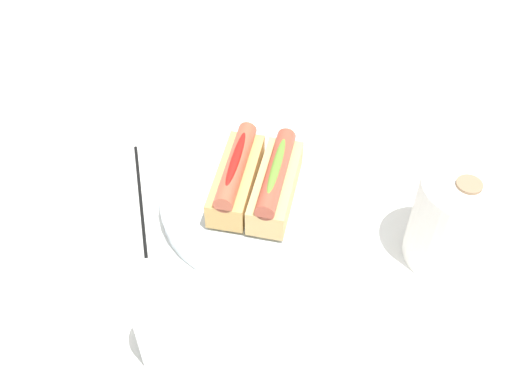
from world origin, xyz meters
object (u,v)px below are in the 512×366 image
water_glass (167,334)px  chopstick_near (140,197)px  hotdog_front (236,176)px  hotdog_back (276,182)px  paper_towel_roll (456,222)px  serving_bowl (256,200)px

water_glass → chopstick_near: water_glass is taller
hotdog_front → chopstick_near: 0.15m
hotdog_front → water_glass: (0.24, -0.02, -0.02)m
hotdog_back → water_glass: 0.25m
paper_towel_roll → chopstick_near: 0.43m
hotdog_front → chopstick_near: size_ratio=0.69×
hotdog_back → water_glass: bearing=-16.8°
hotdog_front → hotdog_back: same height
water_glass → paper_towel_roll: bearing=125.3°
serving_bowl → chopstick_near: bearing=-83.2°
hotdog_back → paper_towel_roll: paper_towel_roll is taller
serving_bowl → hotdog_front: bearing=-90.6°
hotdog_back → chopstick_near: size_ratio=0.68×
serving_bowl → hotdog_back: size_ratio=1.82×
chopstick_near → hotdog_front: bearing=73.5°
hotdog_back → water_glass: size_ratio=1.67×
hotdog_front → paper_towel_roll: bearing=85.3°
hotdog_front → paper_towel_roll: 0.29m
serving_bowl → paper_towel_roll: bearing=84.9°
serving_bowl → hotdog_front: size_ratio=1.81×
hotdog_front → serving_bowl: bearing=89.4°
hotdog_front → hotdog_back: 0.05m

